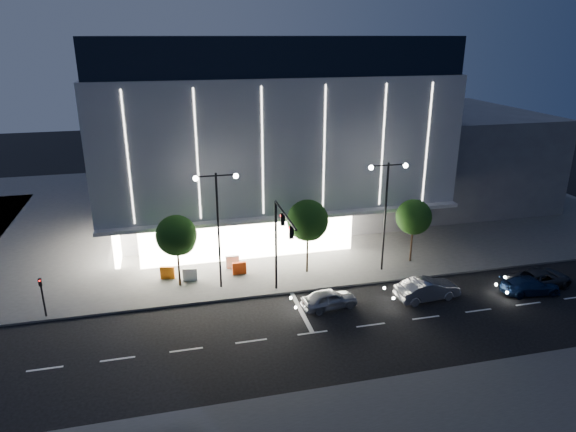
{
  "coord_description": "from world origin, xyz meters",
  "views": [
    {
      "loc": [
        -6.25,
        -28.87,
        18.13
      ],
      "look_at": [
        2.44,
        7.04,
        5.0
      ],
      "focal_mm": 32.0,
      "sensor_mm": 36.0,
      "label": 1
    }
  ],
  "objects_px": {
    "tree_right": "(414,219)",
    "car_lead": "(329,299)",
    "barrier_a": "(167,273)",
    "barrier_b": "(190,274)",
    "tree_mid": "(308,223)",
    "car_second": "(427,289)",
    "ped_signal_far": "(42,293)",
    "car_fourth": "(541,278)",
    "tree_left": "(177,237)",
    "barrier_c": "(239,268)",
    "car_third": "(530,285)",
    "street_lamp_east": "(386,201)",
    "traffic_mast": "(280,235)",
    "barrier_d": "(232,261)",
    "street_lamp_west": "(218,214)"
  },
  "relations": [
    {
      "from": "barrier_a",
      "to": "traffic_mast",
      "type": "bearing_deg",
      "value": -20.88
    },
    {
      "from": "street_lamp_east",
      "to": "barrier_c",
      "type": "distance_m",
      "value": 12.64
    },
    {
      "from": "street_lamp_east",
      "to": "car_second",
      "type": "bearing_deg",
      "value": -75.85
    },
    {
      "from": "car_lead",
      "to": "barrier_c",
      "type": "relative_size",
      "value": 3.63
    },
    {
      "from": "car_lead",
      "to": "barrier_b",
      "type": "xyz_separation_m",
      "value": [
        -9.24,
        6.29,
        -0.03
      ]
    },
    {
      "from": "street_lamp_east",
      "to": "ped_signal_far",
      "type": "relative_size",
      "value": 3.0
    },
    {
      "from": "ped_signal_far",
      "to": "car_fourth",
      "type": "height_order",
      "value": "ped_signal_far"
    },
    {
      "from": "ped_signal_far",
      "to": "traffic_mast",
      "type": "bearing_deg",
      "value": -4.15
    },
    {
      "from": "street_lamp_west",
      "to": "car_fourth",
      "type": "height_order",
      "value": "street_lamp_west"
    },
    {
      "from": "barrier_d",
      "to": "ped_signal_far",
      "type": "bearing_deg",
      "value": -160.47
    },
    {
      "from": "tree_right",
      "to": "car_second",
      "type": "distance_m",
      "value": 7.09
    },
    {
      "from": "tree_left",
      "to": "car_fourth",
      "type": "distance_m",
      "value": 27.55
    },
    {
      "from": "tree_left",
      "to": "car_third",
      "type": "relative_size",
      "value": 1.31
    },
    {
      "from": "car_fourth",
      "to": "ped_signal_far",
      "type": "bearing_deg",
      "value": 77.6
    },
    {
      "from": "car_third",
      "to": "barrier_c",
      "type": "distance_m",
      "value": 21.95
    },
    {
      "from": "tree_left",
      "to": "car_fourth",
      "type": "xyz_separation_m",
      "value": [
        26.59,
        -6.37,
        -3.35
      ]
    },
    {
      "from": "car_lead",
      "to": "barrier_a",
      "type": "relative_size",
      "value": 3.63
    },
    {
      "from": "street_lamp_east",
      "to": "tree_mid",
      "type": "bearing_deg",
      "value": 170.31
    },
    {
      "from": "car_fourth",
      "to": "tree_right",
      "type": "bearing_deg",
      "value": 43.77
    },
    {
      "from": "tree_right",
      "to": "car_lead",
      "type": "height_order",
      "value": "tree_right"
    },
    {
      "from": "ped_signal_far",
      "to": "car_fourth",
      "type": "relative_size",
      "value": 0.61
    },
    {
      "from": "barrier_c",
      "to": "car_third",
      "type": "bearing_deg",
      "value": -22.49
    },
    {
      "from": "street_lamp_east",
      "to": "car_fourth",
      "type": "distance_m",
      "value": 13.01
    },
    {
      "from": "car_second",
      "to": "barrier_d",
      "type": "relative_size",
      "value": 4.3
    },
    {
      "from": "tree_mid",
      "to": "car_second",
      "type": "height_order",
      "value": "tree_mid"
    },
    {
      "from": "barrier_a",
      "to": "tree_right",
      "type": "bearing_deg",
      "value": 7.74
    },
    {
      "from": "car_third",
      "to": "barrier_d",
      "type": "distance_m",
      "value": 22.83
    },
    {
      "from": "street_lamp_east",
      "to": "tree_right",
      "type": "height_order",
      "value": "street_lamp_east"
    },
    {
      "from": "car_lead",
      "to": "street_lamp_east",
      "type": "bearing_deg",
      "value": -59.65
    },
    {
      "from": "traffic_mast",
      "to": "street_lamp_west",
      "type": "xyz_separation_m",
      "value": [
        -4.0,
        2.66,
        0.93
      ]
    },
    {
      "from": "tree_mid",
      "to": "car_fourth",
      "type": "xyz_separation_m",
      "value": [
        16.59,
        -6.37,
        -3.65
      ]
    },
    {
      "from": "barrier_b",
      "to": "traffic_mast",
      "type": "bearing_deg",
      "value": -26.84
    },
    {
      "from": "car_fourth",
      "to": "traffic_mast",
      "type": "bearing_deg",
      "value": 75.96
    },
    {
      "from": "barrier_d",
      "to": "car_lead",
      "type": "bearing_deg",
      "value": -54.13
    },
    {
      "from": "traffic_mast",
      "to": "car_second",
      "type": "relative_size",
      "value": 1.5
    },
    {
      "from": "barrier_a",
      "to": "barrier_b",
      "type": "relative_size",
      "value": 1.0
    },
    {
      "from": "barrier_a",
      "to": "barrier_d",
      "type": "xyz_separation_m",
      "value": [
        5.2,
        0.89,
        0.0
      ]
    },
    {
      "from": "tree_left",
      "to": "car_lead",
      "type": "height_order",
      "value": "tree_left"
    },
    {
      "from": "tree_right",
      "to": "car_third",
      "type": "distance_m",
      "value": 9.94
    },
    {
      "from": "ped_signal_far",
      "to": "barrier_d",
      "type": "bearing_deg",
      "value": 19.62
    },
    {
      "from": "traffic_mast",
      "to": "ped_signal_far",
      "type": "bearing_deg",
      "value": 175.85
    },
    {
      "from": "tree_left",
      "to": "tree_right",
      "type": "relative_size",
      "value": 1.04
    },
    {
      "from": "street_lamp_east",
      "to": "car_second",
      "type": "xyz_separation_m",
      "value": [
        1.29,
        -5.11,
        -5.18
      ]
    },
    {
      "from": "street_lamp_east",
      "to": "tree_mid",
      "type": "height_order",
      "value": "street_lamp_east"
    },
    {
      "from": "ped_signal_far",
      "to": "car_lead",
      "type": "relative_size",
      "value": 0.75
    },
    {
      "from": "barrier_c",
      "to": "street_lamp_west",
      "type": "bearing_deg",
      "value": -133.34
    },
    {
      "from": "tree_left",
      "to": "car_third",
      "type": "xyz_separation_m",
      "value": [
        25.1,
        -7.14,
        -3.4
      ]
    },
    {
      "from": "ped_signal_far",
      "to": "barrier_d",
      "type": "height_order",
      "value": "ped_signal_far"
    },
    {
      "from": "barrier_d",
      "to": "barrier_c",
      "type": "bearing_deg",
      "value": -75.4
    },
    {
      "from": "car_lead",
      "to": "car_fourth",
      "type": "height_order",
      "value": "car_fourth"
    }
  ]
}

